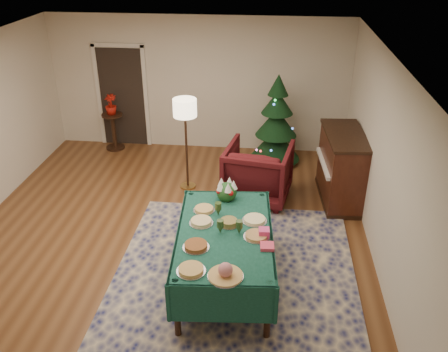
# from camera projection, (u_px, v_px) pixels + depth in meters

# --- Properties ---
(room_shell) EXTENTS (7.00, 7.00, 7.00)m
(room_shell) POSITION_uv_depth(u_px,v_px,m) (159.00, 159.00, 6.42)
(room_shell) COLOR #593319
(room_shell) RESTS_ON ground
(doorway) EXTENTS (1.08, 0.04, 2.16)m
(doorway) POSITION_uv_depth(u_px,v_px,m) (122.00, 94.00, 9.76)
(doorway) COLOR black
(doorway) RESTS_ON ground
(rug) EXTENTS (3.21, 4.21, 0.02)m
(rug) POSITION_uv_depth(u_px,v_px,m) (232.00, 292.00, 6.04)
(rug) COLOR #151A50
(rug) RESTS_ON ground
(buffet_table) EXTENTS (1.36, 2.15, 0.80)m
(buffet_table) POSITION_uv_depth(u_px,v_px,m) (225.00, 242.00, 5.93)
(buffet_table) COLOR black
(buffet_table) RESTS_ON ground
(platter_0) EXTENTS (0.33, 0.33, 0.05)m
(platter_0) POSITION_uv_depth(u_px,v_px,m) (191.00, 270.00, 5.16)
(platter_0) COLOR silver
(platter_0) RESTS_ON buffet_table
(platter_1) EXTENTS (0.39, 0.39, 0.17)m
(platter_1) POSITION_uv_depth(u_px,v_px,m) (225.00, 272.00, 5.07)
(platter_1) COLOR silver
(platter_1) RESTS_ON buffet_table
(platter_2) EXTENTS (0.32, 0.32, 0.06)m
(platter_2) POSITION_uv_depth(u_px,v_px,m) (196.00, 246.00, 5.55)
(platter_2) COLOR silver
(platter_2) RESTS_ON buffet_table
(platter_3) EXTENTS (0.32, 0.32, 0.04)m
(platter_3) POSITION_uv_depth(u_px,v_px,m) (256.00, 236.00, 5.74)
(platter_3) COLOR silver
(platter_3) RESTS_ON buffet_table
(platter_4) EXTENTS (0.31, 0.31, 0.06)m
(platter_4) POSITION_uv_depth(u_px,v_px,m) (201.00, 222.00, 6.00)
(platter_4) COLOR silver
(platter_4) RESTS_ON buffet_table
(platter_5) EXTENTS (0.25, 0.25, 0.08)m
(platter_5) POSITION_uv_depth(u_px,v_px,m) (229.00, 223.00, 5.97)
(platter_5) COLOR silver
(platter_5) RESTS_ON buffet_table
(platter_6) EXTENTS (0.32, 0.32, 0.04)m
(platter_6) POSITION_uv_depth(u_px,v_px,m) (255.00, 220.00, 6.06)
(platter_6) COLOR silver
(platter_6) RESTS_ON buffet_table
(platter_7) EXTENTS (0.29, 0.29, 0.04)m
(platter_7) POSITION_uv_depth(u_px,v_px,m) (204.00, 209.00, 6.28)
(platter_7) COLOR silver
(platter_7) RESTS_ON buffet_table
(goblet_0) EXTENTS (0.09, 0.09, 0.19)m
(goblet_0) POSITION_uv_depth(u_px,v_px,m) (218.00, 209.00, 6.15)
(goblet_0) COLOR #2D471E
(goblet_0) RESTS_ON buffet_table
(goblet_1) EXTENTS (0.09, 0.09, 0.19)m
(goblet_1) POSITION_uv_depth(u_px,v_px,m) (239.00, 227.00, 5.77)
(goblet_1) COLOR #2D471E
(goblet_1) RESTS_ON buffet_table
(goblet_2) EXTENTS (0.09, 0.09, 0.19)m
(goblet_2) POSITION_uv_depth(u_px,v_px,m) (220.00, 226.00, 5.78)
(goblet_2) COLOR #2D471E
(goblet_2) RESTS_ON buffet_table
(napkin_stack) EXTENTS (0.17, 0.17, 0.04)m
(napkin_stack) POSITION_uv_depth(u_px,v_px,m) (267.00, 246.00, 5.55)
(napkin_stack) COLOR #EA415F
(napkin_stack) RESTS_ON buffet_table
(gift_box) EXTENTS (0.14, 0.14, 0.11)m
(gift_box) POSITION_uv_depth(u_px,v_px,m) (264.00, 233.00, 5.74)
(gift_box) COLOR #EA4184
(gift_box) RESTS_ON buffet_table
(centerpiece) EXTENTS (0.29, 0.29, 0.33)m
(centerpiece) POSITION_uv_depth(u_px,v_px,m) (227.00, 190.00, 6.50)
(centerpiece) COLOR #1E4C1E
(centerpiece) RESTS_ON buffet_table
(armchair) EXTENTS (1.20, 1.14, 1.08)m
(armchair) POSITION_uv_depth(u_px,v_px,m) (258.00, 170.00, 7.94)
(armchair) COLOR #450E12
(armchair) RESTS_ON ground
(floor_lamp) EXTENTS (0.40, 0.40, 1.64)m
(floor_lamp) POSITION_uv_depth(u_px,v_px,m) (185.00, 113.00, 7.89)
(floor_lamp) COLOR #A57F3F
(floor_lamp) RESTS_ON ground
(side_table) EXTENTS (0.43, 0.43, 0.76)m
(side_table) POSITION_uv_depth(u_px,v_px,m) (114.00, 132.00, 9.86)
(side_table) COLOR black
(side_table) RESTS_ON ground
(potted_plant) EXTENTS (0.23, 0.42, 0.23)m
(potted_plant) POSITION_uv_depth(u_px,v_px,m) (111.00, 109.00, 9.62)
(potted_plant) COLOR #A7160B
(potted_plant) RESTS_ON side_table
(christmas_tree) EXTENTS (1.27, 1.27, 1.78)m
(christmas_tree) POSITION_uv_depth(u_px,v_px,m) (276.00, 124.00, 9.08)
(christmas_tree) COLOR black
(christmas_tree) RESTS_ON ground
(piano) EXTENTS (0.74, 1.43, 1.20)m
(piano) POSITION_uv_depth(u_px,v_px,m) (342.00, 168.00, 7.88)
(piano) COLOR black
(piano) RESTS_ON ground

